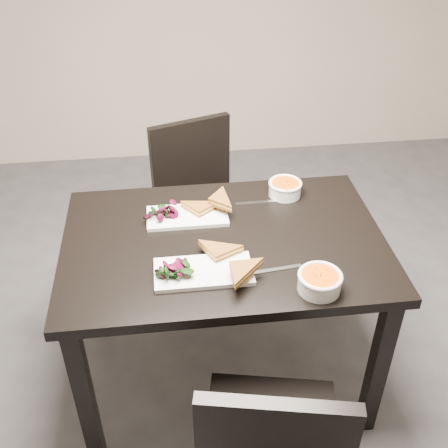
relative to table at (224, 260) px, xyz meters
name	(u,v)px	position (x,y,z in m)	size (l,w,h in m)	color
table	(224,260)	(0.00, 0.00, 0.00)	(1.20, 0.80, 0.75)	black
chair_near	(272,447)	(0.06, -0.69, -0.17)	(0.50, 0.50, 0.85)	black
chair_far	(200,196)	(-0.03, 0.72, -0.17)	(0.53, 0.53, 0.85)	black
plate_near	(204,272)	(-0.09, -0.18, 0.11)	(0.34, 0.17, 0.02)	white
sandwich_near	(222,259)	(-0.03, -0.17, 0.14)	(0.17, 0.13, 0.05)	#AC6C24
salad_near	(174,267)	(-0.19, -0.18, 0.14)	(0.11, 0.09, 0.05)	black
soup_bowl_near	(320,281)	(0.28, -0.31, 0.14)	(0.15, 0.15, 0.07)	white
cutlery_near	(277,269)	(0.16, -0.19, 0.10)	(0.18, 0.02, 0.00)	silver
plate_far	(187,216)	(-0.13, 0.16, 0.11)	(0.31, 0.16, 0.02)	white
sandwich_far	(204,210)	(-0.06, 0.14, 0.14)	(0.16, 0.12, 0.05)	#AC6C24
salad_far	(161,212)	(-0.23, 0.16, 0.14)	(0.10, 0.09, 0.04)	black
soup_bowl_far	(285,188)	(0.29, 0.27, 0.13)	(0.14, 0.14, 0.06)	white
cutlery_far	(258,202)	(0.17, 0.23, 0.10)	(0.18, 0.02, 0.00)	silver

